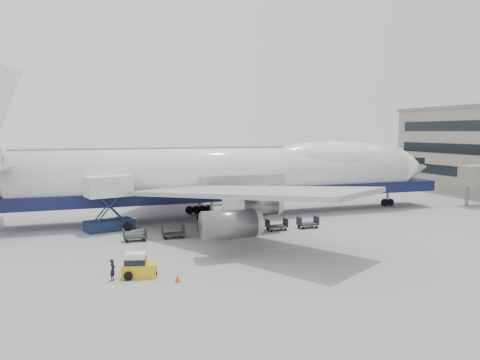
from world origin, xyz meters
name	(u,v)px	position (x,y,z in m)	size (l,w,h in m)	color
ground	(261,235)	(0.00, 0.00, 0.00)	(260.00, 260.00, 0.00)	gray
apron_line	(285,248)	(0.00, -6.00, 0.01)	(60.00, 0.15, 0.01)	gold
hangar	(114,163)	(-10.00, 70.00, 3.50)	(110.00, 8.00, 7.00)	slate
airliner	(232,173)	(0.64, 12.00, 5.62)	(67.00, 55.30, 19.98)	white
catering_truck	(109,200)	(-15.19, 8.05, 3.45)	(5.71, 4.56, 6.15)	#172447
baggage_tug	(138,266)	(-14.26, -10.15, 0.84)	(2.83, 1.95, 1.88)	gold
ground_worker	(113,270)	(-16.15, -10.38, 0.80)	(0.58, 0.38, 1.60)	black
traffic_cone	(177,278)	(-11.68, -12.38, 0.26)	(0.37, 0.37, 0.55)	#DB3D0B
dolly_0	(135,236)	(-13.10, 1.79, 0.53)	(2.30, 1.35, 1.30)	#2D2D30
dolly_1	(173,233)	(-9.19, 1.79, 0.53)	(2.30, 1.35, 1.30)	#2D2D30
dolly_2	(209,230)	(-5.28, 1.79, 0.53)	(2.30, 1.35, 1.30)	#2D2D30
dolly_3	(244,228)	(-1.37, 1.79, 0.53)	(2.30, 1.35, 1.30)	#2D2D30
dolly_4	(277,226)	(2.54, 1.79, 0.53)	(2.30, 1.35, 1.30)	#2D2D30
dolly_5	(308,223)	(6.45, 1.79, 0.53)	(2.30, 1.35, 1.30)	#2D2D30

